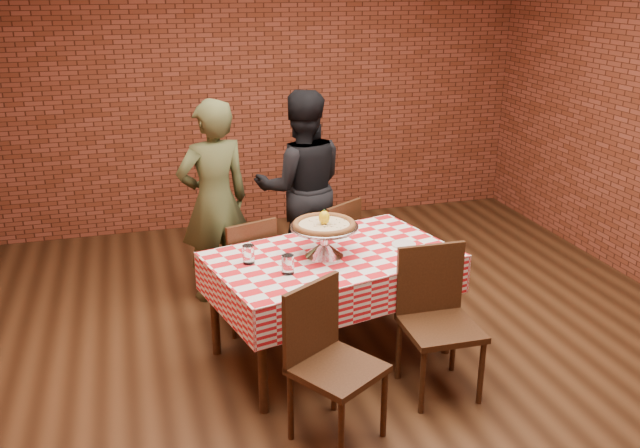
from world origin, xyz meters
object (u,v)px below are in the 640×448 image
Objects in this scene: diner_black at (301,187)px; pizza_stand at (324,241)px; condiment_caddy at (322,229)px; chair_far_left at (242,271)px; water_glass_right at (248,254)px; table at (332,305)px; pizza at (324,225)px; diner_olive at (214,202)px; chair_near_left at (338,368)px; chair_near_right at (441,326)px; chair_far_right at (327,249)px; water_glass_left at (288,264)px.

pizza_stand is at bearing 88.06° from diner_black.
condiment_caddy is 0.74m from chair_far_left.
water_glass_right is 0.65m from condiment_caddy.
chair_far_left is (-0.46, 0.61, -0.42)m from pizza_stand.
pizza is (-0.06, -0.00, 0.60)m from table.
condiment_caddy is 0.09× the size of diner_olive.
water_glass_right is at bearing 78.04° from diner_olive.
table is 1.72× the size of chair_near_left.
chair_near_right is 2.02m from diner_black.
condiment_caddy is at bearing 38.19° from chair_far_right.
diner_black reaches higher than pizza.
pizza_stand is 1.28m from diner_olive.
water_glass_right is at bearing 179.25° from pizza.
chair_near_right is at bearing -47.46° from pizza.
water_glass_left is (-0.30, -0.22, -0.04)m from pizza_stand.
chair_far_right is 0.52× the size of diner_black.
water_glass_right is 1.22m from chair_far_right.
water_glass_left is at bearing 83.11° from chair_far_left.
pizza_stand is 0.50× the size of chair_near_right.
water_glass_left and water_glass_right have the same top height.
chair_far_right is at bearing 75.23° from table.
water_glass_right reaches higher than chair_far_left.
chair_near_right reaches higher than water_glass_right.
diner_black is at bearing 48.65° from chair_near_left.
water_glass_left is 0.13× the size of chair_near_right.
diner_black reaches higher than diner_olive.
pizza reaches higher than table.
chair_far_left is (-0.53, 0.32, -0.40)m from condiment_caddy.
chair_near_left is 2.29m from diner_black.
water_glass_right reaches higher than chair_far_right.
chair_near_left is at bearing -101.63° from pizza.
chair_near_left is at bearing 82.70° from chair_far_left.
diner_black reaches higher than condiment_caddy.
diner_olive is (-0.07, 1.14, 0.00)m from water_glass_right.
condiment_caddy is 0.16× the size of chair_near_right.
diner_olive reaches higher than water_glass_right.
table is at bearing 90.43° from diner_black.
chair_far_right is (0.21, 0.56, -0.40)m from condiment_caddy.
chair_far_right is (0.74, 0.24, -0.01)m from chair_far_left.
chair_near_left is 1.54m from chair_far_left.
chair_near_right is at bearing 107.74° from diner_olive.
water_glass_left is at bearing -143.58° from pizza_stand.
chair_near_right is at bearing -24.71° from water_glass_left.
water_glass_right is at bearing -154.88° from condiment_caddy.
water_glass_right is at bearing 150.83° from chair_near_right.
chair_near_left is 1.82m from chair_far_right.
chair_far_right is at bearing 47.02° from water_glass_right.
pizza_stand is 0.53× the size of chair_far_left.
water_glass_left is 0.31m from water_glass_right.
water_glass_left is at bearing 30.03° from chair_far_right.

